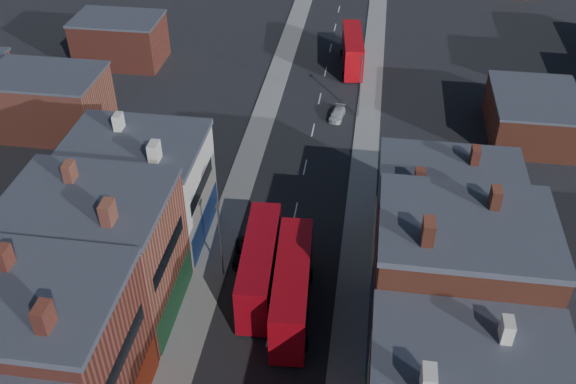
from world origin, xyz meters
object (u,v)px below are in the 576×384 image
(bus_2, at_px, (352,50))
(car_2, at_px, (245,254))
(car_3, at_px, (337,114))
(bus_0, at_px, (260,265))
(bus_1, at_px, (292,287))

(bus_2, height_order, car_2, bus_2)
(bus_2, bearing_deg, car_3, -99.45)
(bus_2, relative_size, car_2, 2.58)
(bus_0, relative_size, bus_2, 1.03)
(bus_2, bearing_deg, bus_1, -98.61)
(car_2, bearing_deg, bus_2, 74.54)
(bus_0, height_order, car_3, bus_0)
(bus_1, bearing_deg, bus_0, 139.97)
(bus_2, distance_m, car_2, 42.24)
(car_2, relative_size, car_3, 1.16)
(bus_1, xyz_separation_m, car_3, (1.16, 32.73, -2.27))
(car_3, bearing_deg, bus_1, -84.44)
(bus_2, height_order, car_3, bus_2)
(bus_1, relative_size, car_3, 3.20)
(bus_0, distance_m, car_2, 4.58)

